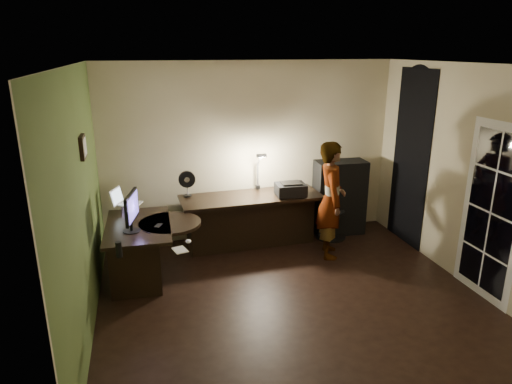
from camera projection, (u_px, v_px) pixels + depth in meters
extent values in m
cube|color=black|center=(289.00, 295.00, 5.54)|extent=(4.50, 4.00, 0.01)
cube|color=silver|center=(295.00, 64.00, 4.73)|extent=(4.50, 4.00, 0.01)
cube|color=tan|center=(250.00, 151.00, 6.99)|extent=(4.50, 0.01, 2.70)
cube|color=tan|center=(381.00, 268.00, 3.28)|extent=(4.50, 0.01, 2.70)
cube|color=tan|center=(80.00, 205.00, 4.60)|extent=(0.01, 4.00, 2.70)
cube|color=tan|center=(464.00, 175.00, 5.67)|extent=(0.01, 4.00, 2.70)
cube|color=#485E2A|center=(82.00, 205.00, 4.61)|extent=(0.00, 4.00, 2.70)
cube|color=black|center=(411.00, 159.00, 6.74)|extent=(0.01, 0.90, 2.60)
cube|color=white|center=(491.00, 213.00, 5.24)|extent=(0.02, 0.92, 2.10)
cube|color=black|center=(83.00, 147.00, 4.88)|extent=(0.04, 0.30, 0.25)
cube|color=black|center=(140.00, 252.00, 5.83)|extent=(0.82, 1.31, 0.74)
cube|color=black|center=(251.00, 221.00, 6.84)|extent=(2.10, 0.80, 0.78)
cube|color=black|center=(339.00, 197.00, 7.26)|extent=(0.81, 0.43, 1.18)
cube|color=silver|center=(130.00, 207.00, 6.23)|extent=(0.24, 0.21, 0.09)
cube|color=silver|center=(129.00, 196.00, 6.19)|extent=(0.43, 0.42, 0.23)
cube|color=black|center=(131.00, 218.00, 5.47)|extent=(0.22, 0.54, 0.35)
ellipsoid|color=silver|center=(188.00, 241.00, 5.19)|extent=(0.10, 0.12, 0.04)
cube|color=black|center=(158.00, 225.00, 5.70)|extent=(0.12, 0.15, 0.01)
cube|color=black|center=(147.00, 232.00, 5.48)|extent=(0.10, 0.12, 0.01)
cylinder|color=black|center=(119.00, 250.00, 4.82)|extent=(0.08, 0.08, 0.17)
cube|color=silver|center=(180.00, 250.00, 5.00)|extent=(0.18, 0.22, 0.01)
cube|color=black|center=(187.00, 183.00, 6.63)|extent=(0.25, 0.15, 0.38)
cube|color=#26599A|center=(280.00, 187.00, 6.97)|extent=(0.18, 0.08, 0.08)
cube|color=black|center=(291.00, 189.00, 6.69)|extent=(0.45, 0.36, 0.19)
cube|color=black|center=(258.00, 169.00, 6.92)|extent=(0.22, 0.31, 0.62)
cube|color=black|center=(332.00, 212.00, 7.09)|extent=(0.51, 0.51, 0.84)
imported|color=#D8A88C|center=(331.00, 200.00, 6.38)|extent=(0.54, 0.68, 1.66)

